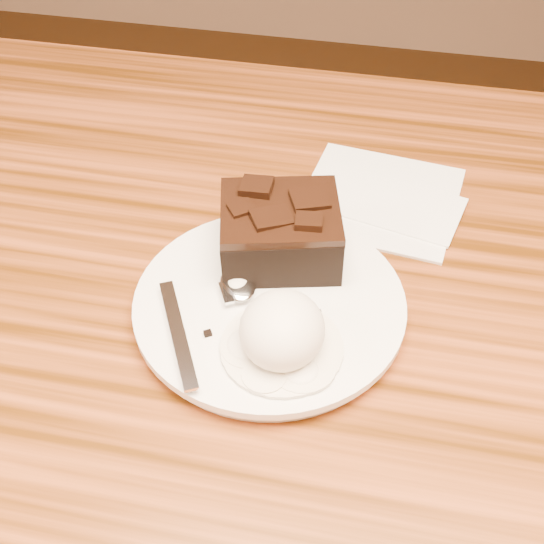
% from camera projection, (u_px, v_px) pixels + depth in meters
% --- Properties ---
extents(dining_table, '(1.20, 0.80, 0.75)m').
position_uv_depth(dining_table, '(253.00, 502.00, 0.86)').
color(dining_table, '#3D1E05').
rests_on(dining_table, floor).
extents(plate, '(0.22, 0.22, 0.02)m').
position_uv_depth(plate, '(270.00, 307.00, 0.57)').
color(plate, white).
rests_on(plate, dining_table).
extents(brownie, '(0.12, 0.11, 0.05)m').
position_uv_depth(brownie, '(280.00, 234.00, 0.59)').
color(brownie, black).
rests_on(brownie, plate).
extents(ice_cream_scoop, '(0.06, 0.07, 0.05)m').
position_uv_depth(ice_cream_scoop, '(282.00, 330.00, 0.51)').
color(ice_cream_scoop, white).
rests_on(ice_cream_scoop, plate).
extents(melt_puddle, '(0.09, 0.09, 0.00)m').
position_uv_depth(melt_puddle, '(282.00, 348.00, 0.53)').
color(melt_puddle, silver).
rests_on(melt_puddle, plate).
extents(spoon, '(0.10, 0.16, 0.01)m').
position_uv_depth(spoon, '(238.00, 286.00, 0.57)').
color(spoon, silver).
rests_on(spoon, plate).
extents(napkin, '(0.17, 0.17, 0.01)m').
position_uv_depth(napkin, '(380.00, 197.00, 0.68)').
color(napkin, white).
rests_on(napkin, dining_table).
extents(crumb_a, '(0.01, 0.01, 0.00)m').
position_uv_depth(crumb_a, '(208.00, 333.00, 0.53)').
color(crumb_a, black).
rests_on(crumb_a, plate).
extents(crumb_b, '(0.01, 0.01, 0.00)m').
position_uv_depth(crumb_b, '(318.00, 313.00, 0.55)').
color(crumb_b, black).
rests_on(crumb_b, plate).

